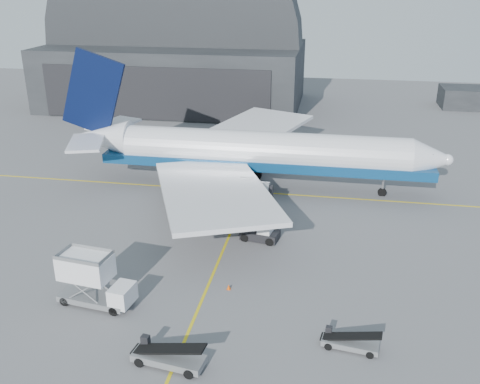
% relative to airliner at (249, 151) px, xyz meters
% --- Properties ---
extents(ground, '(200.00, 200.00, 0.00)m').
position_rel_airliner_xyz_m(ground, '(0.17, -21.55, -4.72)').
color(ground, '#565659').
rests_on(ground, ground).
extents(taxi_lines, '(80.00, 42.12, 0.02)m').
position_rel_airliner_xyz_m(taxi_lines, '(0.17, -8.88, -4.71)').
color(taxi_lines, gold).
rests_on(taxi_lines, ground).
extents(hangar, '(50.00, 28.30, 28.00)m').
position_rel_airliner_xyz_m(hangar, '(-21.83, 43.39, 4.82)').
color(hangar, black).
rests_on(hangar, ground).
extents(distant_bldg_a, '(14.00, 8.00, 4.00)m').
position_rel_airliner_xyz_m(distant_bldg_a, '(38.17, 50.45, -4.72)').
color(distant_bldg_a, black).
rests_on(distant_bldg_a, ground).
extents(airliner, '(48.06, 46.61, 16.87)m').
position_rel_airliner_xyz_m(airliner, '(0.00, 0.00, 0.00)').
color(airliner, white).
rests_on(airliner, ground).
extents(catering_truck, '(6.49, 3.12, 4.29)m').
position_rel_airliner_xyz_m(catering_truck, '(-8.30, -27.48, -2.55)').
color(catering_truck, slate).
rests_on(catering_truck, ground).
extents(pushback_tug, '(4.07, 2.80, 1.74)m').
position_rel_airliner_xyz_m(pushback_tug, '(3.49, -13.91, -4.07)').
color(pushback_tug, black).
rests_on(pushback_tug, ground).
extents(belt_loader_a, '(5.49, 2.51, 2.05)m').
position_rel_airliner_xyz_m(belt_loader_a, '(-0.26, -33.56, -4.09)').
color(belt_loader_a, slate).
rests_on(belt_loader_a, ground).
extents(belt_loader_b, '(4.37, 1.99, 1.64)m').
position_rel_airliner_xyz_m(belt_loader_b, '(12.06, -29.66, -4.22)').
color(belt_loader_b, slate).
rests_on(belt_loader_b, ground).
extents(traffic_cone, '(0.32, 0.32, 0.47)m').
position_rel_airliner_xyz_m(traffic_cone, '(2.03, -23.57, -4.50)').
color(traffic_cone, '#E84E07').
rests_on(traffic_cone, ground).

